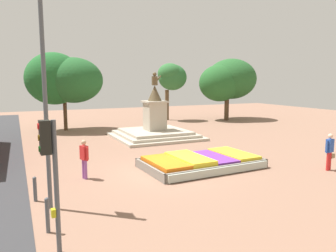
% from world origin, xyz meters
% --- Properties ---
extents(ground_plane, '(70.68, 70.68, 0.00)m').
position_xyz_m(ground_plane, '(0.00, 0.00, 0.00)').
color(ground_plane, '#8C6651').
extents(flower_planter, '(5.79, 3.53, 0.62)m').
position_xyz_m(flower_planter, '(1.97, -0.07, 0.26)').
color(flower_planter, '#38281C').
rests_on(flower_planter, ground_plane).
extents(statue_monument, '(5.90, 5.90, 4.82)m').
position_xyz_m(statue_monument, '(3.21, 8.71, 0.74)').
color(statue_monument, '#B4AA95').
rests_on(statue_monument, ground_plane).
extents(traffic_light_near_crossing, '(0.41, 0.29, 3.32)m').
position_xyz_m(traffic_light_near_crossing, '(-5.42, -5.50, 2.30)').
color(traffic_light_near_crossing, '#4C5156').
rests_on(traffic_light_near_crossing, ground_plane).
extents(banner_pole, '(0.14, 0.59, 6.76)m').
position_xyz_m(banner_pole, '(-5.23, -2.39, 3.53)').
color(banner_pole, '#4C5156').
rests_on(banner_pole, ground_plane).
extents(pedestrian_with_handbag, '(0.72, 0.29, 1.76)m').
position_xyz_m(pedestrian_with_handbag, '(7.21, -3.04, 1.00)').
color(pedestrian_with_handbag, red).
rests_on(pedestrian_with_handbag, ground_plane).
extents(pedestrian_crossing_plaza, '(0.33, 0.54, 1.71)m').
position_xyz_m(pedestrian_crossing_plaza, '(-3.54, 0.47, 0.99)').
color(pedestrian_crossing_plaza, '#8C4C99').
rests_on(pedestrian_crossing_plaza, ground_plane).
extents(kerb_bollard_south, '(0.12, 0.12, 1.02)m').
position_xyz_m(kerb_bollard_south, '(-5.46, -4.23, 0.53)').
color(kerb_bollard_south, '#4C5156').
rests_on(kerb_bollard_south, ground_plane).
extents(kerb_bollard_mid_a, '(0.14, 0.14, 0.90)m').
position_xyz_m(kerb_bollard_mid_a, '(-5.64, -1.49, 0.47)').
color(kerb_bollard_mid_a, '#4C5156').
rests_on(kerb_bollard_mid_a, ground_plane).
extents(park_tree_far_left, '(3.14, 2.63, 6.00)m').
position_xyz_m(park_tree_far_left, '(8.90, 17.75, 4.65)').
color(park_tree_far_left, brown).
rests_on(park_tree_far_left, ground_plane).
extents(park_tree_behind_statue, '(6.30, 4.97, 6.54)m').
position_xyz_m(park_tree_behind_statue, '(-2.28, 15.25, 4.30)').
color(park_tree_behind_statue, '#4C3823').
rests_on(park_tree_behind_statue, ground_plane).
extents(park_tree_far_right, '(6.69, 5.19, 6.56)m').
position_xyz_m(park_tree_far_right, '(14.75, 16.03, 4.22)').
color(park_tree_far_right, '#4C3823').
rests_on(park_tree_far_right, ground_plane).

